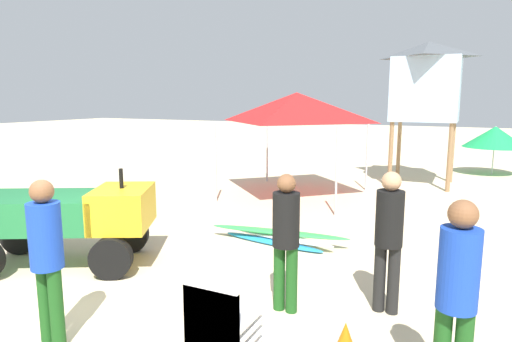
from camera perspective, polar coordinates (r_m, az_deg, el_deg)
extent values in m
plane|color=beige|center=(6.04, -21.30, -16.06)|extent=(80.00, 80.00, 0.00)
cube|color=#1E6B38|center=(7.37, -26.05, -4.77)|extent=(2.11, 1.82, 0.50)
cube|color=gold|center=(6.96, -16.98, -4.58)|extent=(1.23, 1.35, 0.60)
cylinder|color=black|center=(6.87, -17.16, -0.94)|extent=(0.08, 0.08, 0.30)
cylinder|color=black|center=(7.65, -16.08, -7.96)|extent=(0.61, 0.44, 0.60)
cylinder|color=black|center=(6.64, -18.37, -10.75)|extent=(0.61, 0.44, 0.60)
cylinder|color=black|center=(8.26, -28.39, -7.44)|extent=(0.61, 0.44, 0.60)
cube|color=white|center=(3.61, -5.85, -20.57)|extent=(0.48, 0.04, 0.40)
cube|color=white|center=(3.83, -3.96, -20.57)|extent=(0.48, 0.48, 0.04)
cube|color=white|center=(3.57, -5.88, -19.32)|extent=(0.48, 0.04, 0.40)
cube|color=white|center=(3.79, -3.98, -19.38)|extent=(0.48, 0.48, 0.04)
cube|color=white|center=(3.53, -5.90, -18.03)|extent=(0.48, 0.04, 0.40)
cube|color=white|center=(3.74, -4.00, -18.18)|extent=(0.48, 0.48, 0.04)
cube|color=white|center=(3.49, -5.93, -16.72)|extent=(0.48, 0.04, 0.40)
ellipsoid|color=#268CCC|center=(7.82, 2.13, -9.20)|extent=(1.99, 0.49, 0.08)
ellipsoid|color=white|center=(7.81, 3.46, -8.62)|extent=(1.97, 0.47, 0.08)
ellipsoid|color=green|center=(7.82, 2.92, -7.96)|extent=(2.54, 0.55, 0.08)
cylinder|color=black|center=(5.59, 15.81, -13.23)|extent=(0.14, 0.14, 0.83)
cylinder|color=black|center=(5.57, 17.47, -13.40)|extent=(0.14, 0.14, 0.83)
cylinder|color=black|center=(5.34, 17.01, -5.93)|extent=(0.32, 0.32, 0.66)
sphere|color=tan|center=(5.25, 17.24, -1.28)|extent=(0.22, 0.22, 0.22)
cylinder|color=#194C19|center=(5.43, 3.05, -13.65)|extent=(0.14, 0.14, 0.81)
cylinder|color=#194C19|center=(5.38, 4.66, -13.92)|extent=(0.14, 0.14, 0.81)
cylinder|color=black|center=(5.16, 3.94, -6.33)|extent=(0.32, 0.32, 0.64)
sphere|color=brown|center=(5.06, 4.00, -1.62)|extent=(0.22, 0.22, 0.22)
cylinder|color=#193FB2|center=(3.93, 24.91, -11.52)|extent=(0.32, 0.32, 0.67)
sphere|color=brown|center=(3.79, 25.38, -5.10)|extent=(0.23, 0.23, 0.23)
cylinder|color=#194C19|center=(5.19, -25.71, -15.52)|extent=(0.14, 0.14, 0.85)
cylinder|color=#194C19|center=(5.08, -24.54, -16.02)|extent=(0.14, 0.14, 0.85)
cylinder|color=#193FB2|center=(4.87, -25.76, -7.60)|extent=(0.32, 0.32, 0.67)
sphere|color=brown|center=(4.77, -26.15, -2.39)|extent=(0.23, 0.23, 0.23)
cylinder|color=#B2B2B7|center=(10.79, -5.30, 1.06)|extent=(0.05, 0.05, 1.95)
cylinder|color=#B2B2B7|center=(9.58, 10.45, -0.12)|extent=(0.05, 0.05, 1.95)
cylinder|color=#B2B2B7|center=(13.46, 1.47, 2.75)|extent=(0.05, 0.05, 1.95)
cylinder|color=#B2B2B7|center=(12.51, 14.26, 1.96)|extent=(0.05, 0.05, 1.95)
pyramid|color=red|center=(11.38, 5.31, 8.30)|extent=(3.05, 3.05, 0.74)
cylinder|color=olive|center=(13.19, 17.14, 2.07)|extent=(0.12, 0.12, 1.89)
cylinder|color=olive|center=(13.04, 23.91, 1.60)|extent=(0.12, 0.12, 1.89)
cylinder|color=olive|center=(14.73, 18.11, 2.74)|extent=(0.12, 0.12, 1.89)
cylinder|color=olive|center=(14.59, 24.18, 2.32)|extent=(0.12, 0.12, 1.89)
cube|color=#A7D0EE|center=(13.78, 21.29, 9.84)|extent=(1.80, 1.80, 1.80)
pyramid|color=#4C5156|center=(13.84, 21.57, 14.49)|extent=(1.98, 1.98, 0.45)
cylinder|color=beige|center=(16.69, 28.57, 2.35)|extent=(0.04, 0.04, 1.63)
cone|color=#19994C|center=(16.65, 28.70, 3.93)|extent=(2.01, 2.01, 0.70)
cone|color=orange|center=(7.94, 25.20, -7.96)|extent=(0.40, 0.40, 0.57)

